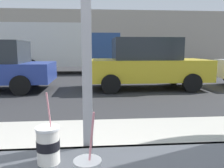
% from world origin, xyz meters
% --- Properties ---
extents(ground_plane, '(60.00, 60.00, 0.00)m').
position_xyz_m(ground_plane, '(0.00, 8.00, 0.00)').
color(ground_plane, '#2D2D30').
extents(sidewalk_strip, '(16.00, 2.80, 0.16)m').
position_xyz_m(sidewalk_strip, '(0.00, 1.60, 0.08)').
color(sidewalk_strip, '#B2ADA3').
rests_on(sidewalk_strip, ground).
extents(building_facade_far, '(28.00, 1.20, 5.26)m').
position_xyz_m(building_facade_far, '(0.00, 22.69, 2.63)').
color(building_facade_far, '#A89E8E').
rests_on(building_facade_far, ground).
extents(soda_cup_right, '(0.11, 0.11, 0.32)m').
position_xyz_m(soda_cup_right, '(-0.17, -0.12, 1.04)').
color(soda_cup_right, silver).
rests_on(soda_cup_right, window_counter).
extents(parked_car_yellow, '(4.42, 2.00, 1.84)m').
position_xyz_m(parked_car_yellow, '(1.97, 7.13, 0.92)').
color(parked_car_yellow, gold).
rests_on(parked_car_yellow, ground).
extents(box_truck, '(6.61, 2.44, 2.88)m').
position_xyz_m(box_truck, '(-1.84, 13.02, 1.58)').
color(box_truck, silver).
rests_on(box_truck, ground).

